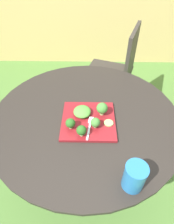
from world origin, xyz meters
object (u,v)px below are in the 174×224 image
at_px(salad_plate, 88,120).
at_px(fork, 90,126).
at_px(patio_chair, 117,67).
at_px(drinking_glass, 134,177).

bearing_deg(salad_plate, fork, -80.40).
xyz_separation_m(patio_chair, salad_plate, (-0.27, -0.92, 0.22)).
distance_m(salad_plate, fork, 0.05).
xyz_separation_m(patio_chair, drinking_glass, (-0.09, -1.26, 0.27)).
bearing_deg(patio_chair, fork, -105.14).
distance_m(patio_chair, drinking_glass, 1.29).
height_order(drinking_glass, fork, drinking_glass).
bearing_deg(fork, drinking_glass, -60.24).
bearing_deg(salad_plate, drinking_glass, -62.61).
xyz_separation_m(drinking_glass, fork, (-0.17, 0.30, -0.04)).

